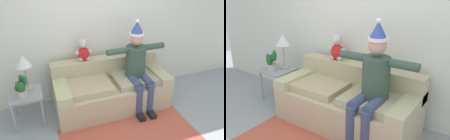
# 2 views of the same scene
# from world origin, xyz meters

# --- Properties ---
(back_wall) EXTENTS (7.00, 0.10, 2.70)m
(back_wall) POSITION_xyz_m (0.00, 1.55, 1.35)
(back_wall) COLOR silver
(back_wall) RESTS_ON ground_plane
(couch) EXTENTS (1.93, 0.89, 0.82)m
(couch) POSITION_xyz_m (0.00, 1.02, 0.33)
(couch) COLOR tan
(couch) RESTS_ON ground_plane
(person_seated) EXTENTS (1.02, 0.77, 1.54)m
(person_seated) POSITION_xyz_m (0.43, 0.86, 0.78)
(person_seated) COLOR #364B40
(person_seated) RESTS_ON ground_plane
(teddy_bear) EXTENTS (0.29, 0.17, 0.38)m
(teddy_bear) POSITION_xyz_m (-0.38, 1.30, 0.99)
(teddy_bear) COLOR red
(teddy_bear) RESTS_ON couch
(side_table) EXTENTS (0.48, 0.49, 0.54)m
(side_table) POSITION_xyz_m (-1.39, 1.02, 0.45)
(side_table) COLOR #969CA5
(side_table) RESTS_ON ground_plane
(table_lamp) EXTENTS (0.24, 0.24, 0.58)m
(table_lamp) POSITION_xyz_m (-1.34, 1.12, 1.00)
(table_lamp) COLOR #AFB293
(table_lamp) RESTS_ON side_table
(potted_plant) EXTENTS (0.25, 0.21, 0.36)m
(potted_plant) POSITION_xyz_m (-1.41, 0.92, 0.71)
(potted_plant) COLOR #BAABA7
(potted_plant) RESTS_ON side_table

